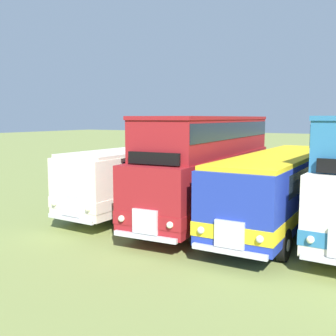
% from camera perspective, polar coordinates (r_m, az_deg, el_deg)
% --- Properties ---
extents(bus_first_in_row, '(2.98, 10.46, 2.99)m').
position_cam_1_polar(bus_first_in_row, '(19.69, -2.74, -0.72)').
color(bus_first_in_row, silver).
rests_on(bus_first_in_row, ground).
extents(bus_second_in_row, '(3.16, 11.45, 4.49)m').
position_cam_1_polar(bus_second_in_row, '(18.08, 5.83, 0.85)').
color(bus_second_in_row, maroon).
rests_on(bus_second_in_row, ground).
extents(bus_third_in_row, '(2.64, 11.34, 2.99)m').
position_cam_1_polar(bus_third_in_row, '(17.06, 15.65, -2.19)').
color(bus_third_in_row, '#1E339E').
rests_on(bus_third_in_row, ground).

